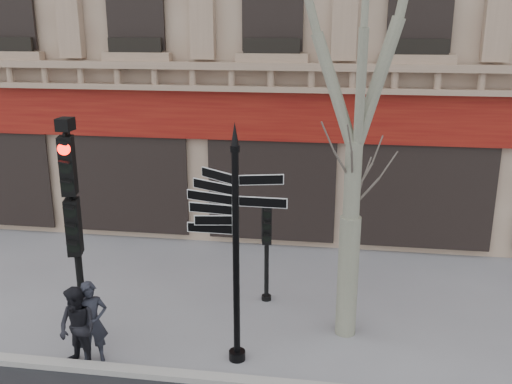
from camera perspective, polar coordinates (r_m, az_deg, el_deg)
ground at (r=11.40m, az=-1.69°, el=-14.55°), size 80.00×80.00×0.00m
kerb at (r=10.21m, az=-3.17°, el=-18.27°), size 80.00×0.25×0.12m
fingerpost at (r=9.56m, az=-2.06°, el=-1.46°), size 2.15×2.15×4.36m
traffic_signal_main at (r=10.95m, az=-17.85°, el=-1.13°), size 0.55×0.45×4.29m
traffic_signal_secondary at (r=12.21m, az=1.08°, el=-4.27°), size 0.42×0.34×2.21m
pedestrian_a at (r=10.80m, az=-16.11°, el=-12.42°), size 0.67×0.58×1.54m
pedestrian_b at (r=10.70m, az=-17.40°, el=-12.89°), size 0.89×0.80×1.52m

